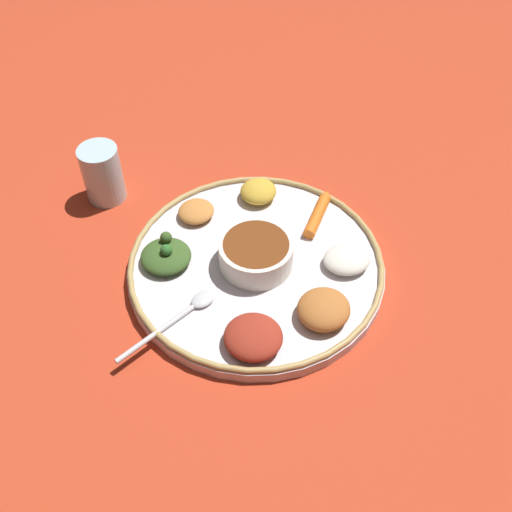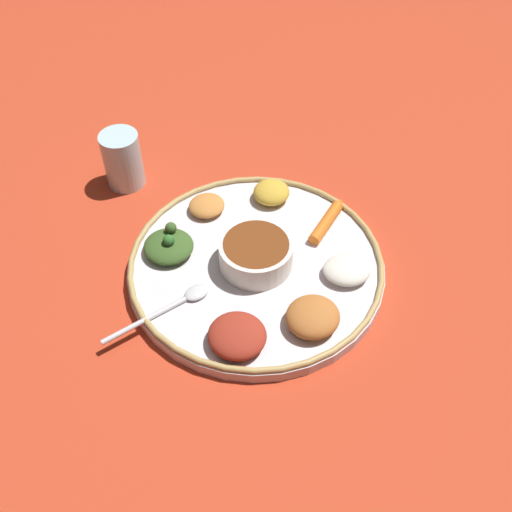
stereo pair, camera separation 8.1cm
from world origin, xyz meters
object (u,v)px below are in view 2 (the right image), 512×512
object	(u,v)px
spoon	(174,304)
greens_pile	(169,245)
center_bowl	(256,253)
carrot_near_spoon	(328,220)
drinking_glass	(123,163)

from	to	relation	value
spoon	greens_pile	size ratio (longest dim) A/B	1.61
center_bowl	greens_pile	world-z (taller)	center_bowl
carrot_near_spoon	greens_pile	bearing A→B (deg)	149.43
center_bowl	drinking_glass	distance (m)	0.28
spoon	drinking_glass	bearing A→B (deg)	67.06
greens_pile	carrot_near_spoon	bearing A→B (deg)	-30.57
center_bowl	carrot_near_spoon	bearing A→B (deg)	-7.88
spoon	drinking_glass	world-z (taller)	drinking_glass
center_bowl	carrot_near_spoon	xyz separation A→B (m)	(0.13, -0.02, -0.01)
center_bowl	spoon	xyz separation A→B (m)	(-0.13, 0.02, -0.02)
carrot_near_spoon	drinking_glass	xyz separation A→B (m)	(-0.14, 0.29, 0.01)
spoon	drinking_glass	distance (m)	0.28
spoon	carrot_near_spoon	world-z (taller)	carrot_near_spoon
carrot_near_spoon	drinking_glass	distance (m)	0.33
carrot_near_spoon	center_bowl	bearing A→B (deg)	172.12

